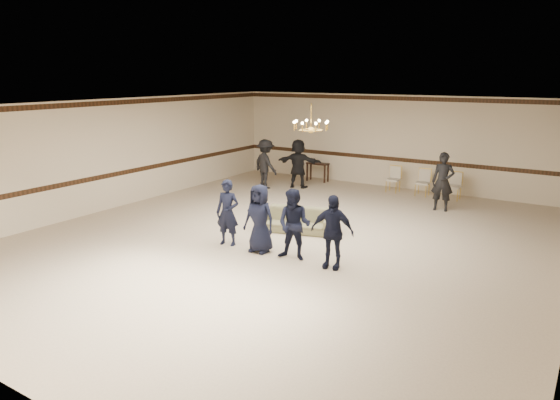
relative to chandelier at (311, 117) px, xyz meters
The scene contains 16 objects.
room 1.62m from the chandelier, 90.00° to the right, with size 12.01×14.01×3.21m.
chair_rail 6.27m from the chandelier, 90.00° to the left, with size 12.00×0.02×0.14m, color #3A1F11.
crown_molding 5.99m from the chandelier, 90.00° to the left, with size 12.00×0.02×0.14m, color #3A1F11.
chandelier is the anchor object (origin of this frame).
boy_a 3.12m from the chandelier, 116.36° to the right, with size 0.56×0.37×1.54m, color black.
boy_b 2.95m from the chandelier, 93.38° to the right, with size 0.75×0.49×1.54m, color black.
boy_c 3.05m from the chandelier, 69.32° to the right, with size 0.75×0.58×1.54m, color black.
boy_d 3.39m from the chandelier, 50.85° to the right, with size 0.90×0.38×1.54m, color black.
settee 2.61m from the chandelier, 127.96° to the right, with size 2.00×0.78×0.59m, color #6B6B47.
adult_left 5.43m from the chandelier, 137.07° to the left, with size 1.10×0.63×1.71m, color black.
adult_mid 5.38m from the chandelier, 124.01° to the left, with size 1.58×0.50×1.71m, color black.
adult_right 4.83m from the chandelier, 58.19° to the left, with size 0.62×0.41×1.71m, color black.
banquet_chair_left 5.79m from the chandelier, 87.00° to the left, with size 0.42×0.42×0.87m, color beige, non-canonical shape.
banquet_chair_mid 5.92m from the chandelier, 76.32° to the left, with size 0.42×0.42×0.87m, color beige, non-canonical shape.
banquet_chair_right 6.21m from the chandelier, 66.53° to the left, with size 0.42×0.42×0.87m, color beige, non-canonical shape.
console_table 6.59m from the chandelier, 116.61° to the left, with size 0.82×0.35×0.69m, color black.
Camera 1 is at (6.13, -9.98, 3.90)m, focal length 32.73 mm.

